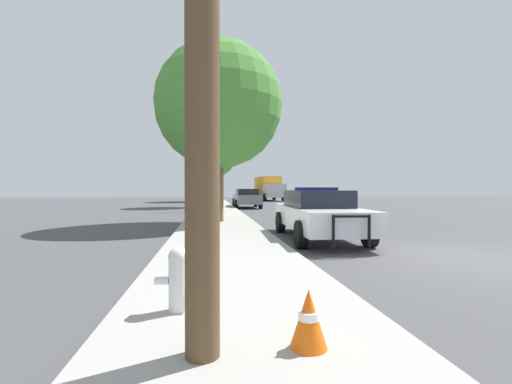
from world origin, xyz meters
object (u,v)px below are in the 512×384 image
at_px(traffic_light, 232,155).
at_px(car_background_distant, 245,195).
at_px(tree_sidewalk_near, 219,105).
at_px(traffic_cone, 309,318).
at_px(box_truck, 269,188).
at_px(tree_sidewalk_far, 212,152).
at_px(fire_hydrant, 178,277).
at_px(car_background_midblock, 247,198).
at_px(police_car, 318,213).
at_px(tree_sidewalk_mid, 204,141).

xyz_separation_m(traffic_light, car_background_distant, (3.01, 20.32, -3.08)).
xyz_separation_m(traffic_light, tree_sidewalk_near, (-1.10, -8.59, 1.26)).
xyz_separation_m(traffic_light, traffic_cone, (-0.64, -20.25, -3.39)).
relative_size(box_truck, tree_sidewalk_near, 0.99).
relative_size(traffic_light, car_background_distant, 1.16).
xyz_separation_m(tree_sidewalk_far, traffic_cone, (0.51, -37.78, -5.41)).
relative_size(fire_hydrant, tree_sidewalk_near, 0.10).
xyz_separation_m(fire_hydrant, traffic_cone, (1.20, -1.06, -0.13)).
height_order(car_background_distant, box_truck, box_truck).
height_order(car_background_midblock, car_background_distant, car_background_midblock).
distance_m(police_car, tree_sidewalk_near, 6.85).
xyz_separation_m(tree_sidewalk_near, tree_sidewalk_far, (-0.06, 26.12, 0.76)).
height_order(tree_sidewalk_near, tree_sidewalk_far, tree_sidewalk_far).
relative_size(tree_sidewalk_mid, tree_sidewalk_far, 0.86).
distance_m(box_truck, tree_sidewalk_near, 29.62).
height_order(fire_hydrant, tree_sidewalk_far, tree_sidewalk_far).
xyz_separation_m(car_background_distant, tree_sidewalk_mid, (-4.96, -15.10, 4.73)).
bearing_deg(police_car, car_background_midblock, -86.34).
bearing_deg(car_background_distant, tree_sidewalk_far, -151.20).
relative_size(police_car, fire_hydrant, 7.34).
height_order(police_car, car_background_distant, police_car).
distance_m(police_car, traffic_light, 13.59).
height_order(police_car, box_truck, box_truck).
height_order(fire_hydrant, tree_sidewalk_near, tree_sidewalk_near).
height_order(fire_hydrant, car_background_distant, car_background_distant).
xyz_separation_m(tree_sidewalk_mid, tree_sidewalk_far, (0.80, 12.31, 0.36)).
distance_m(tree_sidewalk_near, traffic_cone, 12.56).
bearing_deg(fire_hydrant, tree_sidewalk_far, 88.94).
xyz_separation_m(police_car, car_background_midblock, (-0.36, 16.68, 0.02)).
bearing_deg(car_background_distant, fire_hydrant, -101.96).
bearing_deg(fire_hydrant, car_background_midblock, 81.89).
xyz_separation_m(traffic_light, tree_sidewalk_mid, (-1.96, 5.22, 1.66)).
height_order(police_car, tree_sidewalk_near, tree_sidewalk_near).
height_order(tree_sidewalk_mid, tree_sidewalk_near, tree_sidewalk_near).
distance_m(car_background_distant, traffic_cone, 40.73).
bearing_deg(traffic_light, car_background_midblock, 68.45).
height_order(box_truck, traffic_cone, box_truck).
distance_m(box_truck, traffic_cone, 40.78).
distance_m(car_background_midblock, car_background_distant, 16.85).
height_order(traffic_light, traffic_cone, traffic_light).
relative_size(box_truck, traffic_cone, 14.79).
bearing_deg(fire_hydrant, car_background_distant, 83.00).
distance_m(car_background_midblock, tree_sidewalk_far, 15.07).
xyz_separation_m(police_car, fire_hydrant, (-3.60, -6.05, -0.27)).
bearing_deg(car_background_midblock, traffic_light, -111.28).
bearing_deg(police_car, traffic_cone, 73.79).
relative_size(tree_sidewalk_mid, tree_sidewalk_near, 0.98).
relative_size(box_truck, tree_sidewalk_far, 0.87).
relative_size(police_car, tree_sidewalk_mid, 0.71).
relative_size(police_car, car_background_distant, 1.19).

